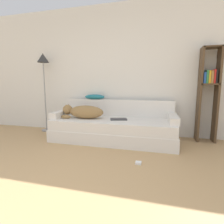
{
  "coord_description": "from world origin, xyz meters",
  "views": [
    {
      "loc": [
        1.04,
        -0.85,
        1.03
      ],
      "look_at": [
        0.24,
        2.19,
        0.56
      ],
      "focal_mm": 28.0,
      "sensor_mm": 36.0,
      "label": 1
    }
  ],
  "objects_px": {
    "power_adapter": "(138,163)",
    "floor_lamp": "(43,67)",
    "bookshelf": "(208,90)",
    "dog": "(83,112)",
    "laptop": "(119,119)",
    "throw_pillow": "(95,97)",
    "couch": "(113,130)"
  },
  "relations": [
    {
      "from": "dog",
      "to": "floor_lamp",
      "type": "distance_m",
      "value": 1.47
    },
    {
      "from": "couch",
      "to": "dog",
      "type": "relative_size",
      "value": 2.75
    },
    {
      "from": "laptop",
      "to": "throw_pillow",
      "type": "bearing_deg",
      "value": 129.84
    },
    {
      "from": "laptop",
      "to": "bookshelf",
      "type": "distance_m",
      "value": 1.72
    },
    {
      "from": "throw_pillow",
      "to": "power_adapter",
      "type": "height_order",
      "value": "throw_pillow"
    },
    {
      "from": "bookshelf",
      "to": "floor_lamp",
      "type": "distance_m",
      "value": 3.4
    },
    {
      "from": "bookshelf",
      "to": "floor_lamp",
      "type": "relative_size",
      "value": 0.98
    },
    {
      "from": "couch",
      "to": "throw_pillow",
      "type": "relative_size",
      "value": 5.25
    },
    {
      "from": "laptop",
      "to": "throw_pillow",
      "type": "distance_m",
      "value": 0.84
    },
    {
      "from": "floor_lamp",
      "to": "power_adapter",
      "type": "distance_m",
      "value": 2.94
    },
    {
      "from": "couch",
      "to": "floor_lamp",
      "type": "xyz_separation_m",
      "value": [
        -1.68,
        0.31,
        1.24
      ]
    },
    {
      "from": "bookshelf",
      "to": "power_adapter",
      "type": "relative_size",
      "value": 21.74
    },
    {
      "from": "bookshelf",
      "to": "floor_lamp",
      "type": "bearing_deg",
      "value": -178.6
    },
    {
      "from": "dog",
      "to": "couch",
      "type": "bearing_deg",
      "value": 5.91
    },
    {
      "from": "dog",
      "to": "floor_lamp",
      "type": "relative_size",
      "value": 0.48
    },
    {
      "from": "laptop",
      "to": "couch",
      "type": "bearing_deg",
      "value": 152.61
    },
    {
      "from": "throw_pillow",
      "to": "dog",
      "type": "bearing_deg",
      "value": -98.54
    },
    {
      "from": "floor_lamp",
      "to": "power_adapter",
      "type": "xyz_separation_m",
      "value": [
        2.26,
        -1.23,
        -1.43
      ]
    },
    {
      "from": "couch",
      "to": "power_adapter",
      "type": "bearing_deg",
      "value": -57.71
    },
    {
      "from": "dog",
      "to": "power_adapter",
      "type": "distance_m",
      "value": 1.54
    },
    {
      "from": "couch",
      "to": "bookshelf",
      "type": "height_order",
      "value": "bookshelf"
    },
    {
      "from": "couch",
      "to": "laptop",
      "type": "distance_m",
      "value": 0.24
    },
    {
      "from": "dog",
      "to": "laptop",
      "type": "height_order",
      "value": "dog"
    },
    {
      "from": "power_adapter",
      "to": "bookshelf",
      "type": "bearing_deg",
      "value": 49.95
    },
    {
      "from": "couch",
      "to": "throw_pillow",
      "type": "bearing_deg",
      "value": 142.73
    },
    {
      "from": "dog",
      "to": "throw_pillow",
      "type": "xyz_separation_m",
      "value": [
        0.07,
        0.45,
        0.26
      ]
    },
    {
      "from": "power_adapter",
      "to": "floor_lamp",
      "type": "bearing_deg",
      "value": 151.44
    },
    {
      "from": "dog",
      "to": "throw_pillow",
      "type": "relative_size",
      "value": 1.91
    },
    {
      "from": "bookshelf",
      "to": "dog",
      "type": "bearing_deg",
      "value": -168.69
    },
    {
      "from": "floor_lamp",
      "to": "power_adapter",
      "type": "bearing_deg",
      "value": -28.56
    },
    {
      "from": "dog",
      "to": "floor_lamp",
      "type": "xyz_separation_m",
      "value": [
        -1.1,
        0.37,
        0.9
      ]
    },
    {
      "from": "couch",
      "to": "power_adapter",
      "type": "distance_m",
      "value": 1.1
    }
  ]
}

